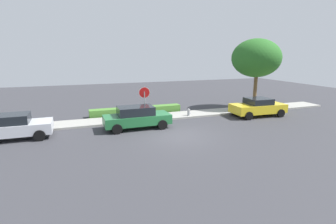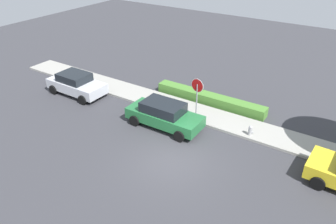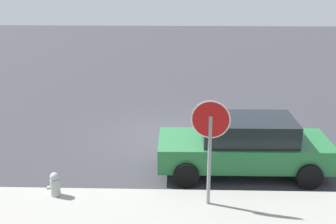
% 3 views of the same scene
% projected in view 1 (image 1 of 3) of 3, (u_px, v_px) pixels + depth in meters
% --- Properties ---
extents(ground_plane, '(60.00, 60.00, 0.00)m').
position_uv_depth(ground_plane, '(178.00, 136.00, 16.08)').
color(ground_plane, '#38383D').
extents(sidewalk_curb, '(32.00, 2.05, 0.14)m').
position_uv_depth(sidewalk_curb, '(156.00, 117.00, 20.42)').
color(sidewalk_curb, '#9E9B93').
rests_on(sidewalk_curb, ground_plane).
extents(stop_sign, '(0.82, 0.13, 2.53)m').
position_uv_depth(stop_sign, '(144.00, 97.00, 19.34)').
color(stop_sign, gray).
rests_on(stop_sign, ground_plane).
extents(parked_car_green, '(4.42, 1.96, 1.50)m').
position_uv_depth(parked_car_green, '(137.00, 117.00, 17.49)').
color(parked_car_green, '#236B38').
rests_on(parked_car_green, ground_plane).
extents(parked_car_silver, '(4.14, 2.00, 1.49)m').
position_uv_depth(parked_car_silver, '(13.00, 126.00, 15.29)').
color(parked_car_silver, silver).
rests_on(parked_car_silver, ground_plane).
extents(parked_car_yellow, '(4.35, 2.22, 1.45)m').
position_uv_depth(parked_car_yellow, '(258.00, 107.00, 20.98)').
color(parked_car_yellow, yellow).
rests_on(parked_car_yellow, ground_plane).
extents(street_tree_near_corner, '(4.25, 4.25, 6.21)m').
position_uv_depth(street_tree_near_corner, '(256.00, 58.00, 22.93)').
color(street_tree_near_corner, brown).
rests_on(street_tree_near_corner, ground_plane).
extents(fire_hydrant, '(0.30, 0.22, 0.72)m').
position_uv_depth(fire_hydrant, '(189.00, 113.00, 20.56)').
color(fire_hydrant, '#A5A5A8').
rests_on(fire_hydrant, ground_plane).
extents(front_yard_hedge, '(7.49, 0.80, 0.63)m').
position_uv_depth(front_yard_hedge, '(136.00, 111.00, 21.53)').
color(front_yard_hedge, '#4C8433').
rests_on(front_yard_hedge, ground_plane).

